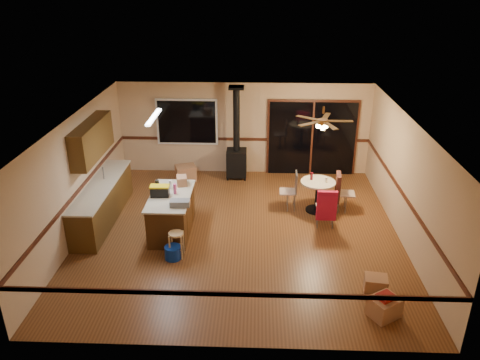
# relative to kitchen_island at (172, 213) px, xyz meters

# --- Properties ---
(floor) EXTENTS (7.00, 7.00, 0.00)m
(floor) POSITION_rel_kitchen_island_xyz_m (1.50, 0.00, -0.45)
(floor) COLOR brown
(floor) RESTS_ON ground
(ceiling) EXTENTS (7.00, 7.00, 0.00)m
(ceiling) POSITION_rel_kitchen_island_xyz_m (1.50, 0.00, 2.15)
(ceiling) COLOR silver
(ceiling) RESTS_ON ground
(wall_back) EXTENTS (7.00, 0.00, 7.00)m
(wall_back) POSITION_rel_kitchen_island_xyz_m (1.50, 3.50, 0.85)
(wall_back) COLOR tan
(wall_back) RESTS_ON ground
(wall_front) EXTENTS (7.00, 0.00, 7.00)m
(wall_front) POSITION_rel_kitchen_island_xyz_m (1.50, -3.50, 0.85)
(wall_front) COLOR tan
(wall_front) RESTS_ON ground
(wall_left) EXTENTS (0.00, 7.00, 7.00)m
(wall_left) POSITION_rel_kitchen_island_xyz_m (-2.00, 0.00, 0.85)
(wall_left) COLOR tan
(wall_left) RESTS_ON ground
(wall_right) EXTENTS (0.00, 7.00, 7.00)m
(wall_right) POSITION_rel_kitchen_island_xyz_m (5.00, 0.00, 0.85)
(wall_right) COLOR tan
(wall_right) RESTS_ON ground
(chair_rail) EXTENTS (7.00, 7.00, 0.08)m
(chair_rail) POSITION_rel_kitchen_island_xyz_m (1.50, 0.00, 0.55)
(chair_rail) COLOR #401B10
(chair_rail) RESTS_ON ground
(window) EXTENTS (1.72, 0.10, 1.32)m
(window) POSITION_rel_kitchen_island_xyz_m (-0.10, 3.45, 1.05)
(window) COLOR black
(window) RESTS_ON ground
(sliding_door) EXTENTS (2.52, 0.10, 2.10)m
(sliding_door) POSITION_rel_kitchen_island_xyz_m (3.40, 3.45, 0.60)
(sliding_door) COLOR black
(sliding_door) RESTS_ON ground
(lower_cabinets) EXTENTS (0.60, 3.00, 0.86)m
(lower_cabinets) POSITION_rel_kitchen_island_xyz_m (-1.70, 0.50, -0.02)
(lower_cabinets) COLOR #4D3313
(lower_cabinets) RESTS_ON ground
(countertop) EXTENTS (0.64, 3.04, 0.04)m
(countertop) POSITION_rel_kitchen_island_xyz_m (-1.70, 0.50, 0.43)
(countertop) COLOR #BDAF92
(countertop) RESTS_ON lower_cabinets
(upper_cabinets) EXTENTS (0.35, 2.00, 0.80)m
(upper_cabinets) POSITION_rel_kitchen_island_xyz_m (-1.83, 0.70, 1.45)
(upper_cabinets) COLOR #4D3313
(upper_cabinets) RESTS_ON ground
(kitchen_island) EXTENTS (0.88, 1.68, 0.90)m
(kitchen_island) POSITION_rel_kitchen_island_xyz_m (0.00, 0.00, 0.00)
(kitchen_island) COLOR #422610
(kitchen_island) RESTS_ON ground
(wood_stove) EXTENTS (0.55, 0.50, 2.52)m
(wood_stove) POSITION_rel_kitchen_island_xyz_m (1.30, 3.05, 0.28)
(wood_stove) COLOR black
(wood_stove) RESTS_ON ground
(ceiling_fan) EXTENTS (0.24, 0.24, 0.55)m
(ceiling_fan) POSITION_rel_kitchen_island_xyz_m (3.33, 1.12, 1.76)
(ceiling_fan) COLOR brown
(ceiling_fan) RESTS_ON ceiling
(fluorescent_strip) EXTENTS (0.10, 1.20, 0.04)m
(fluorescent_strip) POSITION_rel_kitchen_island_xyz_m (-0.30, 0.30, 2.11)
(fluorescent_strip) COLOR white
(fluorescent_strip) RESTS_ON ceiling
(toolbox_grey) EXTENTS (0.42, 0.24, 0.13)m
(toolbox_grey) POSITION_rel_kitchen_island_xyz_m (0.29, -0.49, 0.51)
(toolbox_grey) COLOR slate
(toolbox_grey) RESTS_ON kitchen_island
(toolbox_black) EXTENTS (0.40, 0.22, 0.22)m
(toolbox_black) POSITION_rel_kitchen_island_xyz_m (-0.21, -0.06, 0.55)
(toolbox_black) COLOR black
(toolbox_black) RESTS_ON kitchen_island
(toolbox_yellow_lid) EXTENTS (0.42, 0.23, 0.03)m
(toolbox_yellow_lid) POSITION_rel_kitchen_island_xyz_m (-0.21, -0.06, 0.68)
(toolbox_yellow_lid) COLOR gold
(toolbox_yellow_lid) RESTS_ON toolbox_black
(box_on_island) EXTENTS (0.28, 0.34, 0.20)m
(box_on_island) POSITION_rel_kitchen_island_xyz_m (0.17, 0.55, 0.55)
(box_on_island) COLOR #A06B47
(box_on_island) RESTS_ON kitchen_island
(bottle_dark) EXTENTS (0.10, 0.10, 0.29)m
(bottle_dark) POSITION_rel_kitchen_island_xyz_m (-0.30, 0.13, 0.59)
(bottle_dark) COLOR black
(bottle_dark) RESTS_ON kitchen_island
(bottle_pink) EXTENTS (0.09, 0.09, 0.23)m
(bottle_pink) POSITION_rel_kitchen_island_xyz_m (0.09, 0.08, 0.56)
(bottle_pink) COLOR #D84C8C
(bottle_pink) RESTS_ON kitchen_island
(bottle_white) EXTENTS (0.07, 0.07, 0.20)m
(bottle_white) POSITION_rel_kitchen_island_xyz_m (-0.05, 0.33, 0.55)
(bottle_white) COLOR white
(bottle_white) RESTS_ON kitchen_island
(bar_stool) EXTENTS (0.32, 0.32, 0.55)m
(bar_stool) POSITION_rel_kitchen_island_xyz_m (0.26, -1.00, -0.18)
(bar_stool) COLOR tan
(bar_stool) RESTS_ON floor
(blue_bucket) EXTENTS (0.34, 0.34, 0.28)m
(blue_bucket) POSITION_rel_kitchen_island_xyz_m (0.19, -1.08, -0.31)
(blue_bucket) COLOR #0C31AB
(blue_bucket) RESTS_ON floor
(dining_table) EXTENTS (0.83, 0.83, 0.78)m
(dining_table) POSITION_rel_kitchen_island_xyz_m (3.33, 1.12, 0.08)
(dining_table) COLOR black
(dining_table) RESTS_ON ground
(glass_red) EXTENTS (0.09, 0.09, 0.18)m
(glass_red) POSITION_rel_kitchen_island_xyz_m (3.18, 1.22, 0.42)
(glass_red) COLOR #590C14
(glass_red) RESTS_ON dining_table
(glass_cream) EXTENTS (0.06, 0.06, 0.13)m
(glass_cream) POSITION_rel_kitchen_island_xyz_m (3.51, 1.07, 0.39)
(glass_cream) COLOR beige
(glass_cream) RESTS_ON dining_table
(chair_left) EXTENTS (0.41, 0.41, 0.51)m
(chair_left) POSITION_rel_kitchen_island_xyz_m (2.73, 1.22, 0.14)
(chair_left) COLOR tan
(chair_left) RESTS_ON ground
(chair_near) EXTENTS (0.44, 0.47, 0.70)m
(chair_near) POSITION_rel_kitchen_island_xyz_m (3.42, 0.24, 0.14)
(chair_near) COLOR tan
(chair_near) RESTS_ON ground
(chair_right) EXTENTS (0.50, 0.47, 0.70)m
(chair_right) POSITION_rel_kitchen_island_xyz_m (3.84, 1.19, 0.14)
(chair_right) COLOR tan
(chair_right) RESTS_ON ground
(box_under_window) EXTENTS (0.65, 0.59, 0.43)m
(box_under_window) POSITION_rel_kitchen_island_xyz_m (-0.11, 2.82, -0.24)
(box_under_window) COLOR #A06B47
(box_under_window) RESTS_ON floor
(box_corner_a) EXTENTS (0.61, 0.59, 0.36)m
(box_corner_a) POSITION_rel_kitchen_island_xyz_m (4.04, -2.67, -0.27)
(box_corner_a) COLOR #A06B47
(box_corner_a) RESTS_ON floor
(box_corner_b) EXTENTS (0.45, 0.40, 0.32)m
(box_corner_b) POSITION_rel_kitchen_island_xyz_m (4.04, -2.04, -0.29)
(box_corner_b) COLOR #A06B47
(box_corner_b) RESTS_ON floor
(box_small_red) EXTENTS (0.35, 0.34, 0.07)m
(box_small_red) POSITION_rel_kitchen_island_xyz_m (4.04, -2.67, -0.06)
(box_small_red) COLOR maroon
(box_small_red) RESTS_ON box_corner_a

